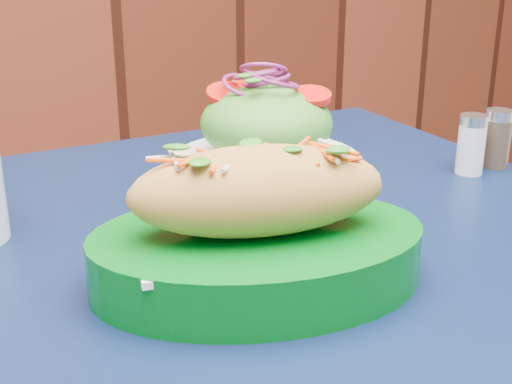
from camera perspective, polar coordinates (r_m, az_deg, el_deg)
cafe_table at (r=0.70m, az=0.01°, el=-11.14°), size 0.86×0.86×0.75m
banh_mi_basket at (r=0.58m, az=0.14°, el=-3.18°), size 0.32×0.27×0.13m
salad_plate at (r=0.87m, az=0.82°, el=5.02°), size 0.24×0.24×0.12m
salt_shaker at (r=0.89m, az=16.84°, el=3.66°), size 0.03×0.03×0.07m
pepper_shaker at (r=0.92m, az=18.71°, el=4.06°), size 0.03×0.03×0.07m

